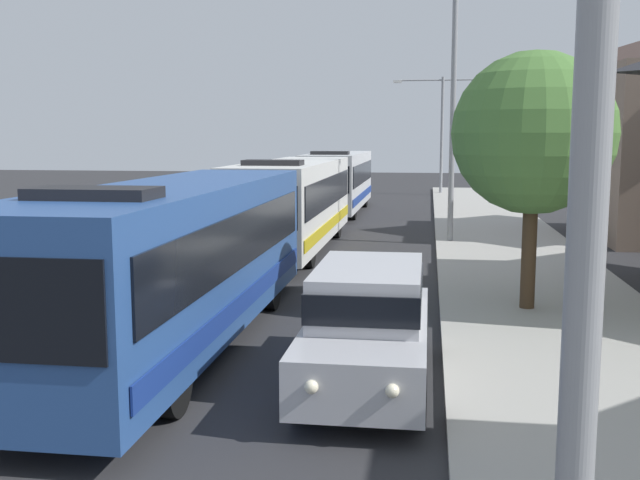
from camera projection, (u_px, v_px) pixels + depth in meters
name	position (u px, v px, depth m)	size (l,w,h in m)	color
bus_lead	(177.00, 257.00, 13.83)	(2.58, 11.34, 3.21)	#284C8C
bus_second_in_line	(294.00, 201.00, 25.68)	(2.58, 11.47, 3.21)	silver
bus_middle	(338.00, 180.00, 38.23)	(2.58, 10.99, 3.21)	silver
white_suv	(368.00, 321.00, 11.72)	(1.86, 5.04, 1.90)	#B7B7BC
streetlamp_mid	(453.00, 90.00, 26.37)	(5.05, 0.28, 8.96)	gray
streetlamp_far	(442.00, 121.00, 49.32)	(6.52, 0.28, 7.61)	gray
roadside_tree	(534.00, 134.00, 15.96)	(3.50, 3.50, 5.58)	#4C3823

